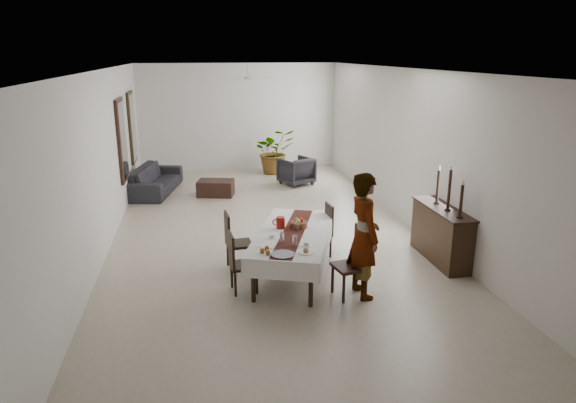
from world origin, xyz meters
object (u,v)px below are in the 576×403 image
Objects in this scene: red_pitcher at (281,223)px; sofa at (155,179)px; dining_table_top at (294,234)px; woman at (364,236)px; sideboard_body at (441,235)px.

red_pitcher reaches higher than sofa.
sofa is at bearing 134.01° from dining_table_top.
red_pitcher is 1.56m from woman.
sofa is (-3.42, 6.61, -0.61)m from woman.
sideboard_body is at bearing -63.74° from woman.
dining_table_top is 12.00× the size of red_pitcher.
sofa is at bearing 22.79° from woman.
sideboard_body is (2.63, 0.12, -0.23)m from dining_table_top.
red_pitcher is 0.08× the size of sofa.
woman reaches higher than dining_table_top.
dining_table_top is 2.64m from sideboard_body.
sideboard_body is at bearing 22.30° from dining_table_top.
sideboard_body is (1.76, 1.05, -0.48)m from woman.
red_pitcher is at bearing 178.01° from sideboard_body.
dining_table_top is at bearing -50.71° from red_pitcher.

